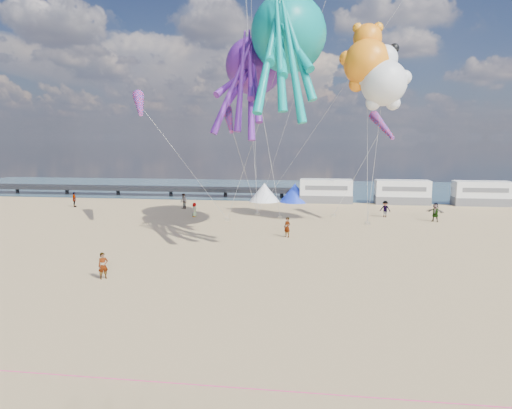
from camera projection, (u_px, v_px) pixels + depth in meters
name	position (u px, v px, depth m)	size (l,w,h in m)	color
ground	(207.00, 324.00, 20.43)	(120.00, 120.00, 0.00)	tan
water	(287.00, 189.00, 74.36)	(120.00, 120.00, 0.00)	#365767
pier	(92.00, 188.00, 67.09)	(60.00, 3.00, 0.50)	black
motorhome_0	(326.00, 191.00, 58.65)	(6.60, 2.50, 3.00)	silver
motorhome_1	(402.00, 192.00, 57.41)	(6.60, 2.50, 3.00)	silver
motorhome_2	(482.00, 193.00, 56.17)	(6.60, 2.50, 3.00)	silver
tent_white	(264.00, 192.00, 59.74)	(4.00, 4.00, 2.40)	white
tent_blue	(295.00, 193.00, 59.22)	(4.00, 4.00, 2.40)	#1933CC
rope_line	(172.00, 383.00, 15.52)	(0.03, 0.03, 34.00)	#F2338C
standing_person	(103.00, 266.00, 26.94)	(0.58, 0.38, 1.59)	tan
beachgoer_0	(194.00, 210.00, 48.13)	(0.55, 0.36, 1.50)	#7F6659
beachgoer_1	(184.00, 201.00, 53.39)	(0.89, 0.58, 1.82)	#7F6659
beachgoer_2	(385.00, 209.00, 47.92)	(0.84, 0.65, 1.73)	#7F6659
beachgoer_3	(74.00, 200.00, 54.95)	(1.16, 0.67, 1.79)	#7F6659
beachgoer_4	(435.00, 212.00, 45.35)	(1.10, 0.46, 1.87)	#7F6659
beachgoer_5	(287.00, 227.00, 38.24)	(1.57, 0.50, 1.69)	#7F6659
sandbag_a	(227.00, 219.00, 46.03)	(0.50, 0.35, 0.22)	gray
sandbag_b	(280.00, 217.00, 47.57)	(0.50, 0.35, 0.22)	gray
sandbag_c	(367.00, 223.00, 43.99)	(0.50, 0.35, 0.22)	gray
sandbag_d	(334.00, 216.00, 48.31)	(0.50, 0.35, 0.22)	gray
sandbag_e	(257.00, 213.00, 49.77)	(0.50, 0.35, 0.22)	gray
kite_octopus_teal	(289.00, 34.00, 35.96)	(4.71, 10.98, 12.55)	#078A84
kite_octopus_purple	(254.00, 67.00, 41.40)	(4.37, 10.20, 11.66)	#5A1C8A
kite_panda	(384.00, 83.00, 39.61)	(4.83, 4.55, 6.82)	silver
kite_teddy_orange	(367.00, 63.00, 40.13)	(5.07, 4.77, 7.16)	orange
windsock_left	(139.00, 104.00, 41.40)	(1.10, 6.03, 6.03)	red
windsock_mid	(383.00, 126.00, 43.56)	(1.00, 5.31, 5.31)	red
windsock_right	(229.00, 120.00, 38.72)	(0.90, 4.31, 4.31)	red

